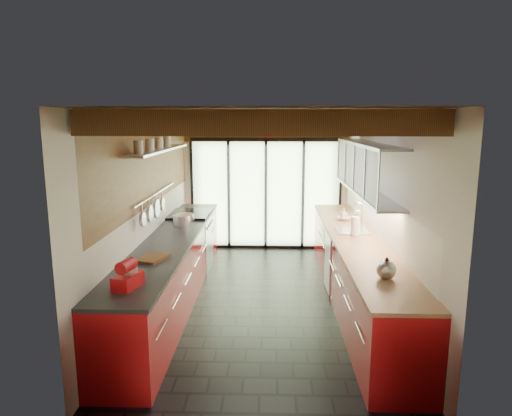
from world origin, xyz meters
name	(u,v)px	position (x,y,z in m)	size (l,w,h in m)	color
ground	(263,300)	(0.00, 0.00, 0.00)	(5.50, 5.50, 0.00)	black
room_shell	(264,184)	(0.00, 0.00, 1.65)	(5.50, 5.50, 5.50)	silver
ceiling_beams	(264,123)	(0.00, 0.38, 2.46)	(3.14, 5.06, 4.90)	#593316
glass_door	(266,165)	(0.00, 2.69, 1.66)	(2.95, 0.10, 2.90)	#C6EAAD
left_counter	(173,268)	(-1.28, 0.00, 0.46)	(0.68, 5.00, 0.92)	#AF1015
range_stove	(191,241)	(-1.28, 1.45, 0.47)	(0.66, 0.90, 0.97)	silver
right_counter	(355,270)	(1.27, 0.00, 0.46)	(0.68, 5.00, 0.92)	#AF1015
sink_assembly	(352,228)	(1.29, 0.40, 0.96)	(0.45, 0.52, 0.43)	silver
upper_cabinets_right	(367,168)	(1.43, 0.30, 1.85)	(0.34, 3.00, 3.00)	silver
left_wall_fixtures	(158,166)	(-1.47, 0.14, 1.88)	(0.28, 2.60, 0.96)	silver
stand_mixer	(128,276)	(-1.27, -1.97, 1.03)	(0.26, 0.35, 0.29)	red
pot_large	(181,220)	(-1.27, 0.67, 1.00)	(0.25, 0.25, 0.16)	silver
pot_small	(185,217)	(-1.27, 0.99, 0.98)	(0.29, 0.29, 0.11)	silver
cutting_board	(152,258)	(-1.27, -1.07, 0.94)	(0.27, 0.38, 0.03)	brown
kettle	(386,268)	(1.27, -1.63, 1.02)	(0.26, 0.28, 0.24)	silver
paper_towel	(355,226)	(1.27, 0.13, 1.05)	(0.15, 0.15, 0.32)	white
soap_bottle	(344,214)	(1.27, 1.11, 1.02)	(0.09, 0.09, 0.20)	silver
bowl	(344,219)	(1.27, 1.11, 0.95)	(0.21, 0.21, 0.05)	silver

